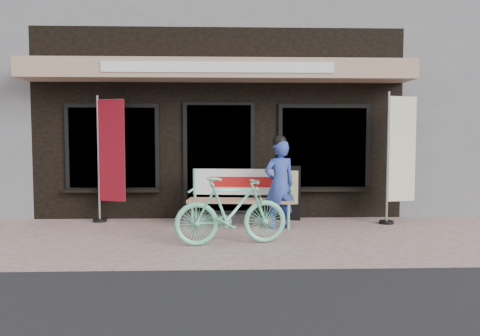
{
  "coord_description": "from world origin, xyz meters",
  "views": [
    {
      "loc": [
        0.09,
        -6.87,
        1.56
      ],
      "look_at": [
        0.35,
        0.7,
        1.05
      ],
      "focal_mm": 35.0,
      "sensor_mm": 36.0,
      "label": 1
    }
  ],
  "objects_px": {
    "bench": "(241,193)",
    "nobori_red": "(110,157)",
    "nobori_cream": "(399,156)",
    "bicycle": "(231,211)",
    "menu_stand": "(287,192)",
    "person": "(280,183)"
  },
  "relations": [
    {
      "from": "person",
      "to": "nobori_red",
      "type": "bearing_deg",
      "value": 149.56
    },
    {
      "from": "bicycle",
      "to": "menu_stand",
      "type": "relative_size",
      "value": 1.61
    },
    {
      "from": "bench",
      "to": "menu_stand",
      "type": "distance_m",
      "value": 1.04
    },
    {
      "from": "bench",
      "to": "nobori_red",
      "type": "xyz_separation_m",
      "value": [
        -2.36,
        0.41,
        0.61
      ]
    },
    {
      "from": "bicycle",
      "to": "nobori_red",
      "type": "xyz_separation_m",
      "value": [
        -2.17,
        1.83,
        0.7
      ]
    },
    {
      "from": "nobori_cream",
      "to": "menu_stand",
      "type": "height_order",
      "value": "nobori_cream"
    },
    {
      "from": "bicycle",
      "to": "nobori_cream",
      "type": "bearing_deg",
      "value": -72.35
    },
    {
      "from": "bench",
      "to": "nobori_cream",
      "type": "bearing_deg",
      "value": 8.69
    },
    {
      "from": "bench",
      "to": "nobori_cream",
      "type": "distance_m",
      "value": 2.92
    },
    {
      "from": "nobori_red",
      "to": "menu_stand",
      "type": "height_order",
      "value": "nobori_red"
    },
    {
      "from": "nobori_red",
      "to": "bicycle",
      "type": "bearing_deg",
      "value": -20.43
    },
    {
      "from": "person",
      "to": "menu_stand",
      "type": "xyz_separation_m",
      "value": [
        0.23,
        0.8,
        -0.26
      ]
    },
    {
      "from": "nobori_red",
      "to": "nobori_cream",
      "type": "height_order",
      "value": "nobori_cream"
    },
    {
      "from": "bench",
      "to": "menu_stand",
      "type": "height_order",
      "value": "menu_stand"
    },
    {
      "from": "menu_stand",
      "to": "bicycle",
      "type": "bearing_deg",
      "value": -103.7
    },
    {
      "from": "person",
      "to": "menu_stand",
      "type": "relative_size",
      "value": 1.57
    },
    {
      "from": "menu_stand",
      "to": "person",
      "type": "bearing_deg",
      "value": -91.42
    },
    {
      "from": "bicycle",
      "to": "person",
      "type": "bearing_deg",
      "value": -45.33
    },
    {
      "from": "person",
      "to": "nobori_cream",
      "type": "xyz_separation_m",
      "value": [
        2.2,
        0.4,
        0.43
      ]
    },
    {
      "from": "bicycle",
      "to": "nobori_cream",
      "type": "xyz_separation_m",
      "value": [
        3.04,
        1.58,
        0.72
      ]
    },
    {
      "from": "person",
      "to": "bicycle",
      "type": "distance_m",
      "value": 1.47
    },
    {
      "from": "bench",
      "to": "nobori_cream",
      "type": "height_order",
      "value": "nobori_cream"
    }
  ]
}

